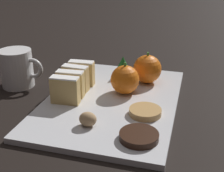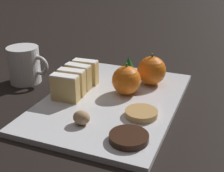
{
  "view_description": "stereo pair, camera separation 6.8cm",
  "coord_description": "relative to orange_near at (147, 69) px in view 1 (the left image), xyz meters",
  "views": [
    {
      "loc": [
        0.17,
        -0.6,
        0.32
      ],
      "look_at": [
        0.0,
        0.0,
        0.04
      ],
      "focal_mm": 50.0,
      "sensor_mm": 36.0,
      "label": 1
    },
    {
      "loc": [
        0.23,
        -0.57,
        0.32
      ],
      "look_at": [
        0.0,
        0.0,
        0.04
      ],
      "focal_mm": 50.0,
      "sensor_mm": 36.0,
      "label": 2
    }
  ],
  "objects": [
    {
      "name": "serving_platter",
      "position": [
        -0.06,
        -0.11,
        -0.04
      ],
      "size": [
        0.28,
        0.41,
        0.01
      ],
      "color": "silver",
      "rests_on": "ground_plane"
    },
    {
      "name": "chocolate_cookie",
      "position": [
        0.03,
        -0.25,
        -0.03
      ],
      "size": [
        0.07,
        0.07,
        0.01
      ],
      "color": "black",
      "rests_on": "serving_platter"
    },
    {
      "name": "coffee_mug",
      "position": [
        -0.31,
        -0.08,
        -0.0
      ],
      "size": [
        0.11,
        0.08,
        0.09
      ],
      "color": "white",
      "rests_on": "ground_plane"
    },
    {
      "name": "stollen_slice_fourth",
      "position": [
        -0.15,
        -0.06,
        -0.0
      ],
      "size": [
        0.06,
        0.03,
        0.06
      ],
      "color": "tan",
      "rests_on": "serving_platter"
    },
    {
      "name": "ground_plane",
      "position": [
        -0.06,
        -0.11,
        -0.05
      ],
      "size": [
        6.0,
        6.0,
        0.0
      ],
      "primitive_type": "plane",
      "color": "black"
    },
    {
      "name": "evergreen_sprig",
      "position": [
        -0.07,
        0.02,
        -0.01
      ],
      "size": [
        0.05,
        0.05,
        0.05
      ],
      "color": "#195623",
      "rests_on": "serving_platter"
    },
    {
      "name": "walnut",
      "position": [
        -0.07,
        -0.23,
        -0.02
      ],
      "size": [
        0.03,
        0.03,
        0.03
      ],
      "color": "tan",
      "rests_on": "serving_platter"
    },
    {
      "name": "orange_far",
      "position": [
        -0.04,
        -0.07,
        -0.0
      ],
      "size": [
        0.07,
        0.07,
        0.07
      ],
      "color": "orange",
      "rests_on": "serving_platter"
    },
    {
      "name": "gingerbread_cookie",
      "position": [
        0.03,
        -0.16,
        -0.03
      ],
      "size": [
        0.06,
        0.06,
        0.01
      ],
      "color": "tan",
      "rests_on": "serving_platter"
    },
    {
      "name": "stollen_slice_second",
      "position": [
        -0.15,
        -0.12,
        -0.0
      ],
      "size": [
        0.06,
        0.03,
        0.06
      ],
      "color": "tan",
      "rests_on": "serving_platter"
    },
    {
      "name": "stollen_slice_front",
      "position": [
        -0.15,
        -0.16,
        -0.0
      ],
      "size": [
        0.06,
        0.03,
        0.06
      ],
      "color": "tan",
      "rests_on": "serving_platter"
    },
    {
      "name": "stollen_slice_third",
      "position": [
        -0.15,
        -0.09,
        -0.0
      ],
      "size": [
        0.06,
        0.03,
        0.06
      ],
      "color": "tan",
      "rests_on": "serving_platter"
    },
    {
      "name": "orange_near",
      "position": [
        0.0,
        0.0,
        0.0
      ],
      "size": [
        0.07,
        0.07,
        0.08
      ],
      "color": "orange",
      "rests_on": "serving_platter"
    }
  ]
}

